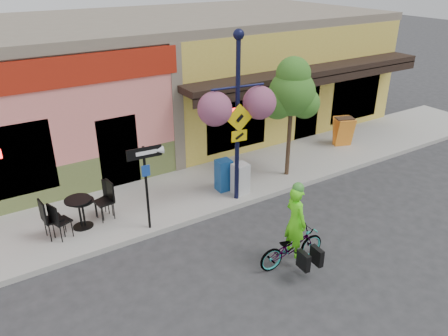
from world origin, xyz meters
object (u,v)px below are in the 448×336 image
(bicycle, at_px, (292,247))
(one_way_sign, at_px, (147,189))
(newspaper_box_blue, at_px, (224,175))
(newspaper_box_grey, at_px, (240,179))
(lamp_post, at_px, (237,120))
(cyclist_rider, at_px, (295,231))
(building, at_px, (153,77))
(street_tree, at_px, (290,118))

(bicycle, xyz_separation_m, one_way_sign, (-2.25, 2.90, 0.83))
(newspaper_box_blue, height_order, newspaper_box_grey, newspaper_box_blue)
(lamp_post, xyz_separation_m, one_way_sign, (-2.74, -0.10, -1.23))
(cyclist_rider, xyz_separation_m, newspaper_box_grey, (0.70, 3.20, -0.24))
(building, bearing_deg, one_way_sign, -115.70)
(bicycle, height_order, newspaper_box_blue, newspaper_box_blue)
(bicycle, bearing_deg, street_tree, -34.62)
(building, distance_m, one_way_sign, 7.57)
(lamp_post, bearing_deg, newspaper_box_blue, 100.59)
(building, xyz_separation_m, newspaper_box_grey, (-0.25, -6.47, -1.64))
(cyclist_rider, relative_size, newspaper_box_grey, 1.84)
(lamp_post, height_order, one_way_sign, lamp_post)
(building, xyz_separation_m, bicycle, (-1.01, -9.67, -1.80))
(one_way_sign, bearing_deg, street_tree, 10.62)
(lamp_post, height_order, street_tree, lamp_post)
(lamp_post, bearing_deg, newspaper_box_grey, 44.29)
(bicycle, bearing_deg, building, -2.19)
(cyclist_rider, xyz_separation_m, street_tree, (2.67, 3.44, 1.18))
(lamp_post, bearing_deg, bicycle, -91.71)
(one_way_sign, relative_size, newspaper_box_blue, 2.36)
(lamp_post, xyz_separation_m, street_tree, (2.23, 0.44, -0.47))
(lamp_post, xyz_separation_m, newspaper_box_grey, (0.26, 0.20, -1.90))
(building, bearing_deg, cyclist_rider, -95.66)
(one_way_sign, xyz_separation_m, newspaper_box_grey, (3.00, 0.30, -0.66))
(building, xyz_separation_m, lamp_post, (-0.52, -6.66, 0.26))
(building, distance_m, cyclist_rider, 9.81)
(bicycle, distance_m, lamp_post, 3.67)
(one_way_sign, xyz_separation_m, newspaper_box_blue, (2.70, 0.74, -0.65))
(cyclist_rider, bearing_deg, building, -1.89)
(newspaper_box_blue, bearing_deg, building, 86.59)
(newspaper_box_grey, xyz_separation_m, street_tree, (1.97, 0.24, 1.43))
(newspaper_box_grey, bearing_deg, one_way_sign, -179.99)
(newspaper_box_blue, relative_size, newspaper_box_grey, 1.03)
(lamp_post, relative_size, one_way_sign, 2.10)
(cyclist_rider, relative_size, street_tree, 0.45)
(one_way_sign, bearing_deg, newspaper_box_blue, 19.67)
(cyclist_rider, height_order, street_tree, street_tree)
(cyclist_rider, distance_m, lamp_post, 3.45)
(cyclist_rider, height_order, lamp_post, lamp_post)
(one_way_sign, bearing_deg, bicycle, -47.78)
(bicycle, height_order, street_tree, street_tree)
(newspaper_box_grey, height_order, street_tree, street_tree)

